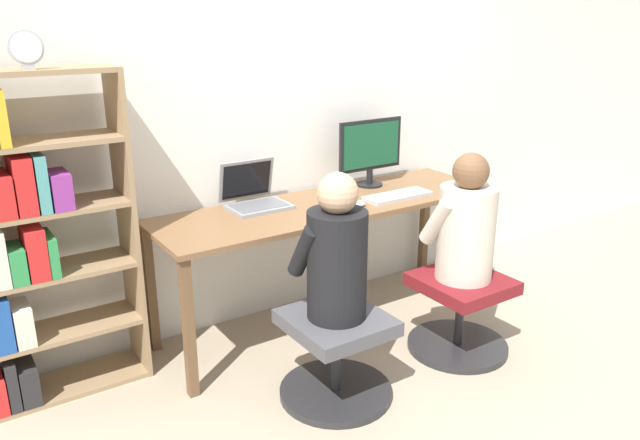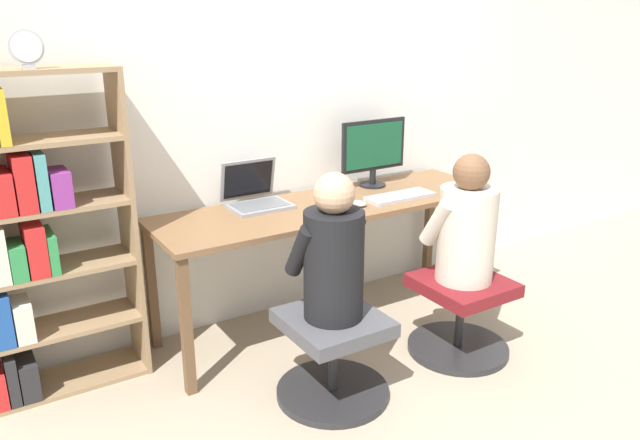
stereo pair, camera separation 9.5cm
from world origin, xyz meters
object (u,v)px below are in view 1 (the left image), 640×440
laptop (255,198)px  office_chair_right (336,353)px  person_at_monitor (466,225)px  person_at_laptop (336,254)px  desk_clock (26,49)px  desktop_monitor (370,150)px  bookshelf (11,246)px  keyboard (398,196)px  office_chair_left (460,311)px

laptop → office_chair_right: (-0.02, -0.84, -0.58)m
person_at_monitor → person_at_laptop: 0.84m
person_at_monitor → person_at_laptop: size_ratio=0.98×
desk_clock → desktop_monitor: bearing=3.3°
person_at_monitor → bookshelf: bookshelf is taller
laptop → desktop_monitor: bearing=-0.3°
keyboard → desk_clock: bearing=174.0°
person_at_laptop → keyboard: bearing=32.7°
desktop_monitor → keyboard: desktop_monitor is taller
laptop → office_chair_left: size_ratio=0.60×
person_at_laptop → laptop: bearing=88.7°
keyboard → person_at_monitor: 0.54m
bookshelf → desk_clock: desk_clock is taller
keyboard → office_chair_left: bearing=-87.8°
keyboard → person_at_laptop: (-0.82, -0.52, -0.03)m
desktop_monitor → person_at_monitor: 0.88m
desk_clock → office_chair_left: bearing=-21.1°
person_at_monitor → desk_clock: (-1.92, 0.74, 0.94)m
desktop_monitor → person_at_monitor: size_ratio=0.68×
keyboard → bookshelf: (-2.07, 0.27, 0.03)m
bookshelf → person_at_monitor: bearing=-21.0°
keyboard → office_chair_left: size_ratio=0.77×
office_chair_right → bookshelf: 1.60m
laptop → person_at_monitor: size_ratio=0.49×
keyboard → person_at_monitor: person_at_monitor is taller
laptop → desk_clock: 1.40m
laptop → office_chair_right: laptop is taller
office_chair_left → desk_clock: bearing=158.9°
desk_clock → person_at_monitor: bearing=-20.9°
keyboard → bookshelf: 2.09m
keyboard → office_chair_right: keyboard is taller
person_at_laptop → desk_clock: (-1.09, 0.72, 0.92)m
laptop → keyboard: bearing=-21.4°
laptop → keyboard: size_ratio=0.79×
laptop → person_at_monitor: (0.82, -0.85, -0.08)m
bookshelf → desk_clock: size_ratio=9.69×
keyboard → office_chair_left: 0.77m
laptop → bookshelf: 1.28m
desktop_monitor → office_chair_left: size_ratio=0.84×
office_chair_left → desk_clock: desk_clock is taller
desktop_monitor → person_at_monitor: desktop_monitor is taller
laptop → person_at_laptop: (-0.02, -0.84, -0.07)m
laptop → bookshelf: bookshelf is taller
person_at_laptop → desk_clock: desk_clock is taller
person_at_monitor → laptop: bearing=133.9°
office_chair_right → bookshelf: bearing=147.7°
bookshelf → office_chair_left: bearing=-21.1°
keyboard → bookshelf: bearing=172.7°
keyboard → person_at_monitor: size_ratio=0.62×
office_chair_right → desk_clock: 1.95m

